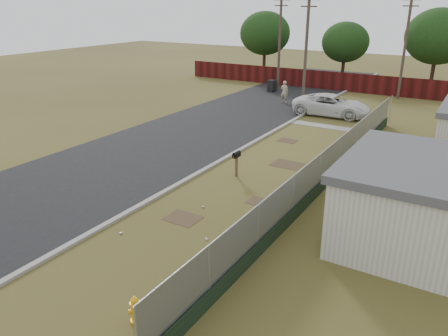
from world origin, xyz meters
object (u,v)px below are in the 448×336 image
Objects in this scene: fire_hydrant at (135,310)px; pedestrian at (284,92)px; trash_bin at (272,86)px; mailbox at (237,157)px; pickup_truck at (332,105)px.

pedestrian reaches higher than fire_hydrant.
trash_bin reaches higher than fire_hydrant.
mailbox reaches higher than trash_bin.
pickup_truck reaches higher than trash_bin.
trash_bin is (-8.02, 21.02, -0.46)m from mailbox.
pedestrian is (-7.85, 27.70, 0.58)m from fire_hydrant.
fire_hydrant is at bearing -176.52° from pickup_truck.
pedestrian reaches higher than pickup_truck.
fire_hydrant is 0.14× the size of pickup_truck.
mailbox is 1.17× the size of trash_bin.
fire_hydrant is at bearing 108.13° from pedestrian.
pickup_truck is at bearing -38.01° from trash_bin.
mailbox is 0.68× the size of pedestrian.
mailbox is 14.73m from pickup_truck.
pickup_truck is 5.43m from pedestrian.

